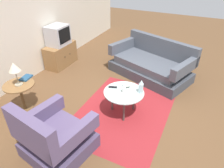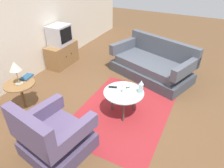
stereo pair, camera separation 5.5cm
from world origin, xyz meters
name	(u,v)px [view 2 (the right image)]	position (x,y,z in m)	size (l,w,h in m)	color
ground_plane	(126,109)	(0.00, 0.00, 0.00)	(16.00, 16.00, 0.00)	brown
back_wall	(13,22)	(0.00, 2.59, 1.35)	(9.00, 0.12, 2.70)	beige
area_rug	(123,112)	(-0.12, 0.01, 0.00)	(2.17, 1.61, 0.00)	maroon
armchair	(54,138)	(-1.42, 0.53, 0.31)	(1.01, 1.00, 0.93)	#4B3E5C
couch	(152,65)	(1.48, -0.04, 0.28)	(1.55, 2.10, 0.86)	#3E424B
coffee_table	(124,94)	(-0.13, 0.01, 0.43)	(0.72, 0.72, 0.47)	#B2C6C1
side_table	(21,91)	(-0.85, 1.76, 0.41)	(0.55, 0.55, 0.56)	olive
tv_stand	(62,54)	(0.99, 2.28, 0.29)	(0.88, 0.45, 0.58)	olive
television	(59,35)	(0.99, 2.28, 0.82)	(0.53, 0.44, 0.49)	#B7B7BC
table_lamp	(15,67)	(-0.85, 1.74, 0.90)	(0.20, 0.20, 0.44)	#9E937A
vase	(141,87)	(-0.01, -0.27, 0.59)	(0.08, 0.08, 0.25)	silver
mug	(124,90)	(-0.12, 0.01, 0.52)	(0.13, 0.08, 0.09)	white
bowl	(127,86)	(0.05, 0.02, 0.50)	(0.15, 0.15, 0.05)	silver
tv_remote_dark	(113,87)	(-0.08, 0.24, 0.48)	(0.09, 0.16, 0.02)	black
book	(27,77)	(-0.63, 1.79, 0.58)	(0.25, 0.19, 0.03)	navy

